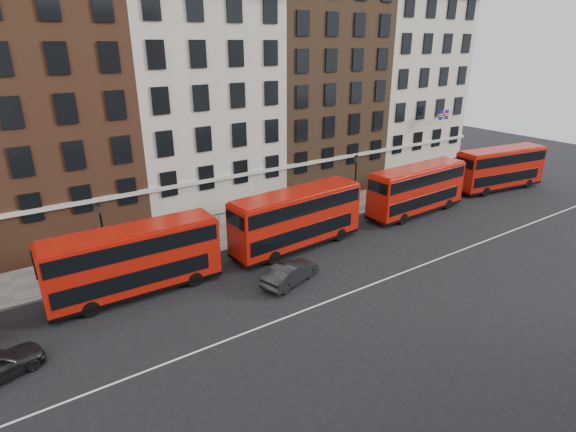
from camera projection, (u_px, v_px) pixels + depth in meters
ground at (315, 285)px, 29.40m from camera, size 120.00×120.00×0.00m
pavement at (240, 232)px, 37.50m from camera, size 80.00×5.00×0.15m
kerb at (255, 242)px, 35.56m from camera, size 80.00×0.30×0.16m
road_centre_line at (335, 299)px, 27.85m from camera, size 70.00×0.12×0.01m
building_terrace at (192, 99)px, 39.37m from camera, size 64.00×11.95×22.00m
bus_b at (133, 260)px, 27.60m from camera, size 10.58×2.70×4.43m
bus_c at (297, 218)px, 33.94m from camera, size 11.08×3.45×4.59m
bus_d at (417, 189)px, 40.90m from camera, size 10.73×3.04×4.46m
bus_e at (500, 168)px, 47.65m from camera, size 10.91×4.00×4.48m
car_front at (290, 273)px, 29.46m from camera, size 4.68×2.82×1.46m
lamp_post_left at (104, 237)px, 29.13m from camera, size 0.44×0.44×5.33m
lamp_post_right at (355, 180)px, 41.16m from camera, size 0.44×0.44×5.33m
traffic_light at (454, 167)px, 47.94m from camera, size 0.25×0.45×3.27m
iron_railings at (227, 217)px, 38.99m from camera, size 6.60×0.06×1.00m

